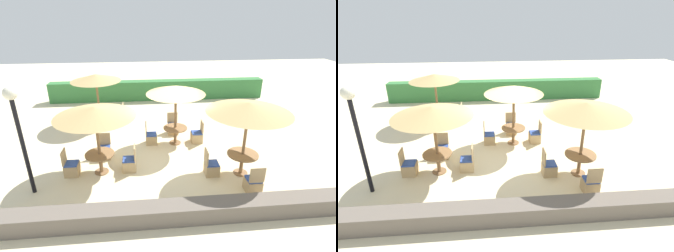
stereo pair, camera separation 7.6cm
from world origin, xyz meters
The scene contains 22 objects.
ground_plane centered at (0.00, 0.00, 0.00)m, with size 40.00×40.00×0.00m, color beige.
hedge_row centered at (0.00, 6.86, 0.59)m, with size 13.00×0.70×1.18m, color #387A3D.
stone_border centered at (0.00, -3.55, 0.26)m, with size 10.00×0.56×0.52m, color #6B6056.
lamp_post centered at (-4.37, -1.96, 2.35)m, with size 0.36×0.36×3.32m.
parasol_front_right centered at (2.28, -1.58, 2.38)m, with size 2.65×2.65×2.55m.
round_table_front_right centered at (2.28, -1.58, 0.59)m, with size 1.03×1.03×0.76m.
patio_chair_front_right_south centered at (2.31, -2.56, 0.26)m, with size 0.46×0.46×0.93m.
patio_chair_front_right_west centered at (1.26, -1.55, 0.26)m, with size 0.46×0.46×0.93m.
parasol_front_left centered at (-2.46, -1.06, 2.21)m, with size 2.57×2.57×2.39m.
round_table_front_left centered at (-2.46, -1.06, 0.55)m, with size 0.97×0.97×0.73m.
patio_chair_front_left_north centered at (-2.46, -0.06, 0.26)m, with size 0.46×0.46×0.93m.
patio_chair_front_left_east centered at (-1.49, -1.01, 0.26)m, with size 0.46×0.46×0.93m.
patio_chair_front_left_west centered at (-3.43, -1.11, 0.26)m, with size 0.46×0.46×0.93m.
parasol_center centered at (0.32, 0.85, 2.29)m, with size 2.32×2.32×2.47m.
round_table_center centered at (0.32, 0.85, 0.54)m, with size 0.97×0.97×0.71m.
patio_chair_center_north centered at (0.33, 1.81, 0.26)m, with size 0.46×0.46×0.93m.
patio_chair_center_east centered at (1.26, 0.88, 0.26)m, with size 0.46×0.46×0.93m.
patio_chair_center_west centered at (-0.68, 0.91, 0.26)m, with size 0.46×0.46×0.93m.
parasol_back_left centered at (-3.12, 3.48, 2.22)m, with size 2.34×2.34×2.40m.
round_table_back_left centered at (-3.12, 3.48, 0.56)m, with size 1.03×1.03×0.72m.
patio_chair_back_left_east centered at (-2.15, 3.45, 0.26)m, with size 0.46×0.46×0.93m.
patio_chair_back_left_south centered at (-3.17, 2.50, 0.26)m, with size 0.46×0.46×0.93m.
Camera 2 is at (-0.84, -8.87, 5.11)m, focal length 28.00 mm.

